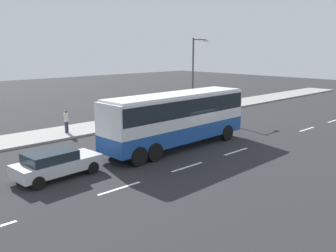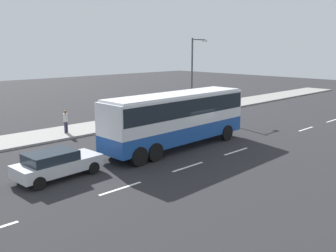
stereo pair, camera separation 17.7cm
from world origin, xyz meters
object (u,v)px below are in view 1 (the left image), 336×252
(car_silver_hatch, at_px, (56,163))
(pedestrian_at_crossing, at_px, (66,120))
(street_lamp, at_px, (195,70))
(coach_bus, at_px, (177,114))
(pedestrian_near_curb, at_px, (134,108))

(car_silver_hatch, height_order, pedestrian_at_crossing, pedestrian_at_crossing)
(car_silver_hatch, distance_m, street_lamp, 20.09)
(coach_bus, distance_m, car_silver_hatch, 8.61)
(pedestrian_near_curb, xyz_separation_m, pedestrian_at_crossing, (-7.19, -0.93, -0.03))
(pedestrian_near_curb, bearing_deg, pedestrian_at_crossing, -101.65)
(car_silver_hatch, xyz_separation_m, pedestrian_at_crossing, (5.00, 8.25, 0.39))
(car_silver_hatch, bearing_deg, street_lamp, 18.70)
(coach_bus, height_order, pedestrian_at_crossing, coach_bus)
(pedestrian_near_curb, relative_size, pedestrian_at_crossing, 1.03)
(street_lamp, bearing_deg, coach_bus, -142.51)
(car_silver_hatch, relative_size, pedestrian_at_crossing, 2.56)
(pedestrian_near_curb, relative_size, street_lamp, 0.25)
(coach_bus, bearing_deg, pedestrian_near_curb, 66.86)
(car_silver_hatch, height_order, street_lamp, street_lamp)
(street_lamp, bearing_deg, pedestrian_near_curb, 164.03)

